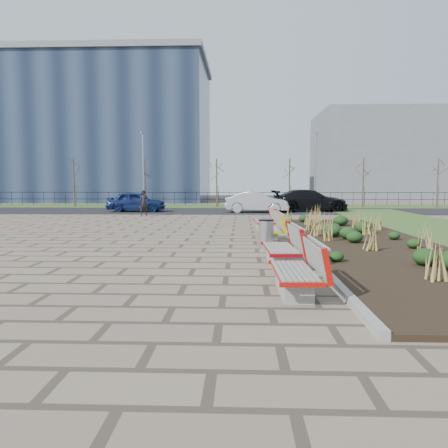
{
  "coord_description": "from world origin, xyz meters",
  "views": [
    {
      "loc": [
        1.98,
        -9.73,
        2.14
      ],
      "look_at": [
        1.5,
        3.0,
        0.9
      ],
      "focal_mm": 35.0,
      "sensor_mm": 36.0,
      "label": 1
    }
  ],
  "objects_px": {
    "bench_b": "(280,246)",
    "car_black": "(310,200)",
    "car_silver": "(257,202)",
    "car_blue": "(136,202)",
    "lamp_west": "(143,171)",
    "bench_d": "(264,220)",
    "pedestrian": "(144,203)",
    "lamp_east": "(315,171)",
    "litter_bin": "(266,235)",
    "bench_c": "(269,227)",
    "bench_a": "(294,268)"
  },
  "relations": [
    {
      "from": "car_black",
      "to": "lamp_west",
      "type": "xyz_separation_m",
      "value": [
        -12.97,
        4.14,
        2.24
      ]
    },
    {
      "from": "bench_c",
      "to": "bench_a",
      "type": "bearing_deg",
      "value": -91.9
    },
    {
      "from": "bench_c",
      "to": "litter_bin",
      "type": "bearing_deg",
      "value": -97.96
    },
    {
      "from": "pedestrian",
      "to": "lamp_east",
      "type": "bearing_deg",
      "value": 18.59
    },
    {
      "from": "bench_d",
      "to": "pedestrian",
      "type": "distance_m",
      "value": 10.79
    },
    {
      "from": "bench_d",
      "to": "litter_bin",
      "type": "height_order",
      "value": "bench_d"
    },
    {
      "from": "litter_bin",
      "to": "lamp_west",
      "type": "height_order",
      "value": "lamp_west"
    },
    {
      "from": "lamp_west",
      "to": "litter_bin",
      "type": "bearing_deg",
      "value": -68.13
    },
    {
      "from": "bench_d",
      "to": "car_silver",
      "type": "bearing_deg",
      "value": 86.28
    },
    {
      "from": "car_black",
      "to": "bench_d",
      "type": "bearing_deg",
      "value": 158.24
    },
    {
      "from": "bench_b",
      "to": "bench_d",
      "type": "xyz_separation_m",
      "value": [
        0.0,
        7.76,
        0.0
      ]
    },
    {
      "from": "bench_a",
      "to": "lamp_east",
      "type": "height_order",
      "value": "lamp_east"
    },
    {
      "from": "litter_bin",
      "to": "lamp_east",
      "type": "bearing_deg",
      "value": 76.65
    },
    {
      "from": "bench_c",
      "to": "car_blue",
      "type": "bearing_deg",
      "value": 117.38
    },
    {
      "from": "bench_d",
      "to": "lamp_east",
      "type": "xyz_separation_m",
      "value": [
        5.0,
        16.87,
        2.54
      ]
    },
    {
      "from": "bench_a",
      "to": "pedestrian",
      "type": "height_order",
      "value": "pedestrian"
    },
    {
      "from": "litter_bin",
      "to": "lamp_west",
      "type": "distance_m",
      "value": 23.76
    },
    {
      "from": "car_blue",
      "to": "car_silver",
      "type": "xyz_separation_m",
      "value": [
        8.52,
        -0.49,
        0.01
      ]
    },
    {
      "from": "lamp_east",
      "to": "bench_c",
      "type": "bearing_deg",
      "value": -104.03
    },
    {
      "from": "car_blue",
      "to": "lamp_east",
      "type": "distance_m",
      "value": 14.51
    },
    {
      "from": "bench_d",
      "to": "car_blue",
      "type": "relative_size",
      "value": 0.51
    },
    {
      "from": "bench_d",
      "to": "car_black",
      "type": "relative_size",
      "value": 0.39
    },
    {
      "from": "bench_c",
      "to": "car_black",
      "type": "xyz_separation_m",
      "value": [
        3.97,
        15.87,
        0.3
      ]
    },
    {
      "from": "car_blue",
      "to": "lamp_west",
      "type": "height_order",
      "value": "lamp_west"
    },
    {
      "from": "litter_bin",
      "to": "car_black",
      "type": "relative_size",
      "value": 0.17
    },
    {
      "from": "lamp_east",
      "to": "car_silver",
      "type": "bearing_deg",
      "value": -131.81
    },
    {
      "from": "bench_d",
      "to": "car_black",
      "type": "xyz_separation_m",
      "value": [
        3.97,
        12.73,
        0.3
      ]
    },
    {
      "from": "bench_d",
      "to": "pedestrian",
      "type": "relative_size",
      "value": 1.3
    },
    {
      "from": "bench_d",
      "to": "lamp_east",
      "type": "distance_m",
      "value": 17.77
    },
    {
      "from": "bench_b",
      "to": "bench_d",
      "type": "bearing_deg",
      "value": 87.16
    },
    {
      "from": "car_blue",
      "to": "lamp_west",
      "type": "xyz_separation_m",
      "value": [
        -0.58,
        4.99,
        2.32
      ]
    },
    {
      "from": "bench_b",
      "to": "car_silver",
      "type": "distance_m",
      "value": 19.15
    },
    {
      "from": "pedestrian",
      "to": "lamp_west",
      "type": "height_order",
      "value": "lamp_west"
    },
    {
      "from": "bench_a",
      "to": "car_blue",
      "type": "bearing_deg",
      "value": 109.01
    },
    {
      "from": "bench_a",
      "to": "bench_b",
      "type": "bearing_deg",
      "value": 88.5
    },
    {
      "from": "car_silver",
      "to": "pedestrian",
      "type": "bearing_deg",
      "value": 115.99
    },
    {
      "from": "lamp_east",
      "to": "car_black",
      "type": "bearing_deg",
      "value": -103.92
    },
    {
      "from": "bench_d",
      "to": "pedestrian",
      "type": "xyz_separation_m",
      "value": [
        -7.05,
        8.16,
        0.31
      ]
    },
    {
      "from": "bench_d",
      "to": "lamp_east",
      "type": "relative_size",
      "value": 0.35
    },
    {
      "from": "bench_b",
      "to": "car_blue",
      "type": "height_order",
      "value": "car_blue"
    },
    {
      "from": "bench_b",
      "to": "car_black",
      "type": "distance_m",
      "value": 20.87
    },
    {
      "from": "litter_bin",
      "to": "car_blue",
      "type": "height_order",
      "value": "car_blue"
    },
    {
      "from": "bench_a",
      "to": "lamp_west",
      "type": "height_order",
      "value": "lamp_west"
    },
    {
      "from": "bench_c",
      "to": "bench_d",
      "type": "height_order",
      "value": "same"
    },
    {
      "from": "bench_b",
      "to": "bench_a",
      "type": "bearing_deg",
      "value": -92.84
    },
    {
      "from": "bench_a",
      "to": "bench_c",
      "type": "xyz_separation_m",
      "value": [
        0.0,
        7.5,
        0.0
      ]
    },
    {
      "from": "bench_b",
      "to": "lamp_east",
      "type": "xyz_separation_m",
      "value": [
        5.0,
        24.62,
        2.54
      ]
    },
    {
      "from": "car_silver",
      "to": "car_black",
      "type": "bearing_deg",
      "value": -69.23
    },
    {
      "from": "pedestrian",
      "to": "bench_a",
      "type": "bearing_deg",
      "value": -86.7
    },
    {
      "from": "bench_d",
      "to": "car_blue",
      "type": "xyz_separation_m",
      "value": [
        -8.42,
        11.88,
        0.22
      ]
    }
  ]
}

